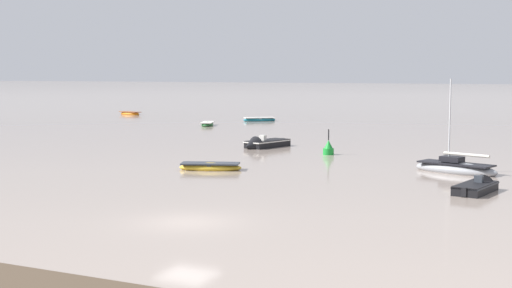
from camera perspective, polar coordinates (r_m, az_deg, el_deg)
name	(u,v)px	position (r m, az deg, el deg)	size (l,w,h in m)	color
ground_plane	(187,222)	(32.97, -5.54, -6.26)	(800.00, 800.00, 0.00)	gray
rowboat_moored_1	(210,167)	(50.28, -3.67, -1.86)	(4.67, 2.98, 0.70)	gold
rowboat_moored_2	(130,113)	(117.23, -10.04, 2.42)	(4.56, 2.54, 0.68)	orange
motorboat_moored_2	(262,145)	(64.83, 0.48, -0.08)	(3.15, 5.55, 1.80)	black
rowboat_moored_3	(259,120)	(100.27, 0.27, 1.96)	(4.60, 4.11, 0.73)	#197084
motorboat_moored_3	(479,188)	(43.15, 17.41, -3.37)	(2.22, 4.48, 1.47)	black
sailboat_moored_1	(456,168)	(50.68, 15.67, -1.89)	(6.28, 3.55, 6.72)	gray
rowboat_moored_7	(207,124)	(91.88, -3.90, 1.59)	(2.88, 4.45, 0.67)	#23602D
channel_buoy	(328,149)	(59.67, 5.82, -0.41)	(0.90, 0.90, 2.30)	#198C2D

